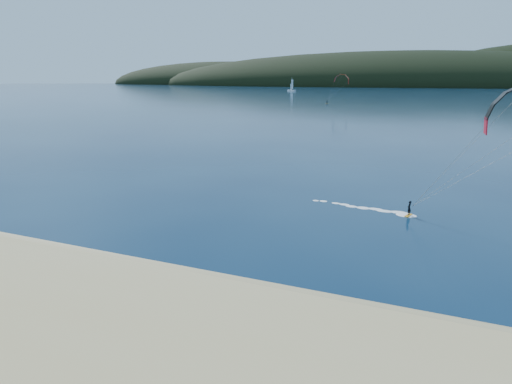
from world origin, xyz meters
TOP-DOWN VIEW (x-y plane):
  - ground at (0.00, 0.00)m, footprint 1800.00×1800.00m
  - wet_sand at (0.00, 4.50)m, footprint 220.00×2.50m
  - headland at (0.63, 745.28)m, footprint 1200.00×310.00m
  - kitesurfer_far at (-27.45, 203.57)m, footprint 12.40×4.70m
  - sailboat at (-114.24, 399.57)m, footprint 9.53×6.46m

SIDE VIEW (x-z plane):
  - ground at x=0.00m, z-range 0.00..0.00m
  - headland at x=0.63m, z-range -70.00..70.00m
  - wet_sand at x=0.00m, z-range 0.00..0.10m
  - sailboat at x=-114.24m, z-range -5.68..7.65m
  - kitesurfer_far at x=-27.45m, z-range 4.29..17.88m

